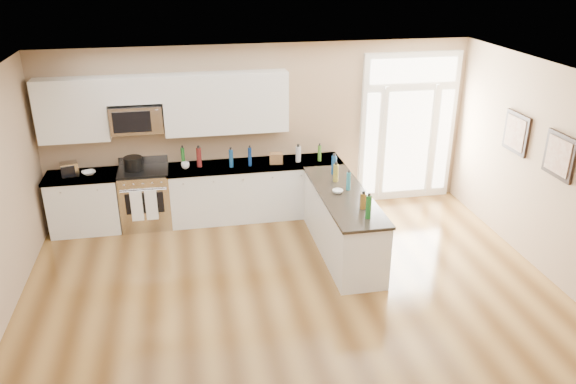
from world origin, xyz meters
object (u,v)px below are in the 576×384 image
at_px(peninsula_cabinet, 342,225).
at_px(kitchen_range, 146,197).
at_px(stockpot, 133,163).
at_px(toaster_oven, 69,169).

bearing_deg(peninsula_cabinet, kitchen_range, 153.14).
xyz_separation_m(stockpot, toaster_oven, (-0.95, -0.05, -0.01)).
relative_size(peninsula_cabinet, stockpot, 7.97).
bearing_deg(stockpot, peninsula_cabinet, -26.45).
relative_size(stockpot, toaster_oven, 1.15).
bearing_deg(stockpot, kitchen_range, -17.31).
xyz_separation_m(peninsula_cabinet, kitchen_range, (-2.86, 1.45, 0.04)).
distance_m(kitchen_range, stockpot, 0.60).
xyz_separation_m(kitchen_range, toaster_oven, (-1.09, -0.01, 0.57)).
bearing_deg(peninsula_cabinet, toaster_oven, 159.98).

